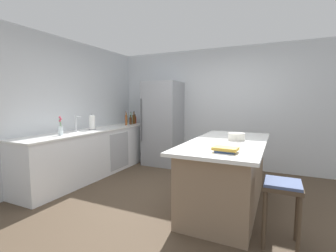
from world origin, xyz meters
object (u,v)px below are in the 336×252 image
at_px(refrigerator, 163,124).
at_px(syrup_bottle, 131,121).
at_px(bar_stool, 282,193).
at_px(mixing_bowl, 236,137).
at_px(whiskey_bottle, 134,119).
at_px(cookbook_stack, 225,149).
at_px(vinegar_bottle, 126,120).
at_px(paper_towel_roll, 92,123).
at_px(hot_sauce_bottle, 135,120).
at_px(flower_vase, 61,129).
at_px(gin_bottle, 131,119).
at_px(olive_oil_bottle, 126,120).
at_px(sink_faucet, 77,123).
at_px(kitchen_island, 227,173).

height_order(refrigerator, syrup_bottle, refrigerator).
bearing_deg(bar_stool, mixing_bowl, 124.88).
relative_size(whiskey_bottle, cookbook_stack, 1.09).
bearing_deg(syrup_bottle, vinegar_bottle, -85.25).
height_order(vinegar_bottle, mixing_bowl, vinegar_bottle).
xyz_separation_m(paper_towel_roll, hot_sauce_bottle, (0.03, 1.48, -0.04)).
xyz_separation_m(flower_vase, gin_bottle, (-0.04, 2.09, 0.02)).
bearing_deg(bar_stool, olive_oil_bottle, 147.99).
bearing_deg(refrigerator, mixing_bowl, -37.60).
bearing_deg(hot_sauce_bottle, refrigerator, -9.56).
bearing_deg(gin_bottle, hot_sauce_bottle, 90.71).
xyz_separation_m(hot_sauce_bottle, mixing_bowl, (2.73, -1.59, -0.03)).
bearing_deg(paper_towel_roll, vinegar_bottle, 84.91).
height_order(sink_faucet, flower_vase, flower_vase).
xyz_separation_m(whiskey_bottle, vinegar_bottle, (0.05, -0.40, 0.01)).
relative_size(flower_vase, syrup_bottle, 1.43).
bearing_deg(refrigerator, sink_faucet, -118.08).
xyz_separation_m(kitchen_island, paper_towel_roll, (-2.66, 0.25, 0.57)).
relative_size(paper_towel_roll, gin_bottle, 1.06).
xyz_separation_m(kitchen_island, syrup_bottle, (-2.59, 1.46, 0.53)).
bearing_deg(paper_towel_roll, kitchen_island, -5.43).
bearing_deg(bar_stool, cookbook_stack, -179.01).
xyz_separation_m(refrigerator, gin_bottle, (-0.84, -0.05, 0.08)).
distance_m(flower_vase, mixing_bowl, 2.77).
bearing_deg(vinegar_bottle, syrup_bottle, 94.75).
distance_m(kitchen_island, paper_towel_roll, 2.73).
relative_size(hot_sauce_bottle, vinegar_bottle, 0.68).
xyz_separation_m(whiskey_bottle, olive_oil_bottle, (-0.03, -0.29, 0.00)).
relative_size(kitchen_island, syrup_bottle, 9.76).
xyz_separation_m(bar_stool, sink_faucet, (-3.39, 0.61, 0.52)).
distance_m(syrup_bottle, mixing_bowl, 2.99).
bearing_deg(flower_vase, gin_bottle, 91.10).
relative_size(sink_faucet, flower_vase, 0.96).
xyz_separation_m(refrigerator, vinegar_bottle, (-0.78, -0.34, 0.08)).
bearing_deg(hot_sauce_bottle, kitchen_island, -33.33).
distance_m(bar_stool, vinegar_bottle, 3.85).
height_order(paper_towel_roll, mixing_bowl, paper_towel_roll).
height_order(flower_vase, gin_bottle, flower_vase).
height_order(refrigerator, whiskey_bottle, refrigerator).
distance_m(whiskey_bottle, syrup_bottle, 0.20).
xyz_separation_m(paper_towel_roll, gin_bottle, (0.03, 1.29, -0.01)).
distance_m(flower_vase, vinegar_bottle, 1.80).
relative_size(kitchen_island, paper_towel_roll, 6.84).
relative_size(kitchen_island, olive_oil_bottle, 7.69).
height_order(olive_oil_bottle, vinegar_bottle, vinegar_bottle).
distance_m(refrigerator, cookbook_stack, 3.01).
bearing_deg(kitchen_island, gin_bottle, 149.62).
height_order(refrigerator, bar_stool, refrigerator).
relative_size(paper_towel_roll, cookbook_stack, 1.15).
bearing_deg(kitchen_island, bar_stool, -46.05).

